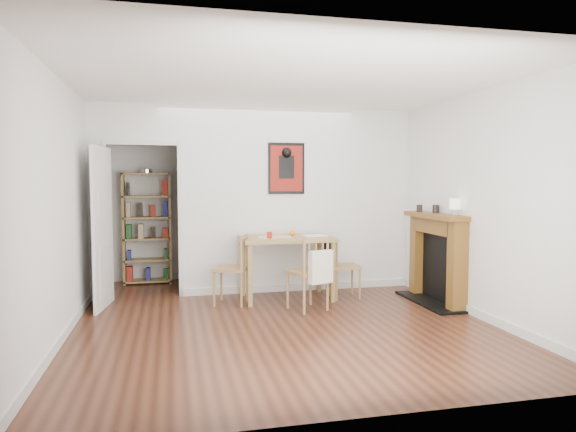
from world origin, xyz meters
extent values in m
plane|color=#50291A|center=(0.00, 0.00, 0.00)|extent=(5.20, 5.20, 0.00)
plane|color=silver|center=(0.00, 2.60, 1.30)|extent=(4.50, 0.00, 4.50)
plane|color=silver|center=(0.00, -2.60, 1.30)|extent=(4.50, 0.00, 4.50)
plane|color=silver|center=(-2.25, 0.00, 1.30)|extent=(0.00, 5.20, 5.20)
plane|color=silver|center=(2.25, 0.00, 1.30)|extent=(0.00, 5.20, 5.20)
plane|color=white|center=(0.00, 0.00, 2.60)|extent=(5.20, 5.20, 0.00)
cube|color=silver|center=(0.57, 1.40, 1.30)|extent=(3.35, 0.10, 2.60)
cube|color=silver|center=(-2.12, 1.40, 1.30)|extent=(0.25, 0.10, 2.60)
cube|color=silver|center=(-1.55, 1.40, 2.33)|extent=(0.90, 0.10, 0.55)
cube|color=silver|center=(-2.03, 1.40, 1.02)|extent=(0.06, 0.14, 2.05)
cube|color=silver|center=(-1.07, 1.40, 1.02)|extent=(0.06, 0.14, 2.05)
cube|color=silver|center=(0.57, 1.34, 0.05)|extent=(3.35, 0.02, 0.10)
cube|color=silver|center=(-2.24, -0.60, 0.05)|extent=(0.02, 4.00, 0.10)
cube|color=silver|center=(2.24, -0.60, 0.05)|extent=(0.02, 4.00, 0.10)
cube|color=silver|center=(-2.02, 0.93, 1.00)|extent=(0.15, 0.80, 2.00)
cube|color=black|center=(0.40, 1.33, 1.75)|extent=(0.52, 0.02, 0.72)
cube|color=maroon|center=(0.40, 1.32, 1.75)|extent=(0.46, 0.00, 0.64)
cube|color=olive|center=(0.30, 0.89, 0.81)|extent=(1.22, 0.78, 0.04)
cube|color=olive|center=(-0.24, 0.57, 0.39)|extent=(0.06, 0.06, 0.79)
cube|color=olive|center=(0.85, 0.57, 0.39)|extent=(0.06, 0.06, 0.79)
cube|color=olive|center=(-0.24, 1.21, 0.39)|extent=(0.06, 0.06, 0.79)
cube|color=olive|center=(0.85, 1.21, 0.39)|extent=(0.06, 0.06, 0.79)
cube|color=black|center=(0.87, 0.80, 0.58)|extent=(0.10, 0.34, 0.43)
cube|color=beige|center=(0.51, 0.05, 0.56)|extent=(0.32, 0.21, 0.39)
cube|color=olive|center=(-1.90, 2.40, 0.86)|extent=(0.04, 0.29, 1.72)
cube|color=olive|center=(-1.21, 2.40, 0.86)|extent=(0.04, 0.29, 1.72)
cube|color=olive|center=(-1.55, 2.40, 0.04)|extent=(0.72, 0.29, 0.03)
cube|color=olive|center=(-1.55, 2.40, 0.69)|extent=(0.72, 0.29, 0.03)
cube|color=olive|center=(-1.55, 2.40, 1.68)|extent=(0.72, 0.29, 0.03)
cube|color=maroon|center=(-1.55, 2.40, 0.86)|extent=(0.63, 0.24, 0.24)
cube|color=brown|center=(2.15, -0.24, 0.55)|extent=(0.20, 0.16, 1.10)
cube|color=brown|center=(2.15, 0.74, 0.55)|extent=(0.20, 0.16, 1.10)
cube|color=brown|center=(2.12, 0.25, 1.13)|extent=(0.30, 1.21, 0.06)
cube|color=brown|center=(2.15, 0.25, 1.00)|extent=(0.20, 0.85, 0.20)
cube|color=black|center=(2.21, 0.25, 0.45)|extent=(0.08, 0.81, 0.88)
cube|color=black|center=(2.09, 0.25, 0.01)|extent=(0.45, 1.25, 0.03)
cylinder|color=maroon|center=(0.05, 0.77, 0.88)|extent=(0.07, 0.07, 0.09)
sphere|color=orange|center=(0.42, 1.04, 0.87)|extent=(0.08, 0.08, 0.08)
cube|color=beige|center=(0.15, 0.91, 0.83)|extent=(0.46, 0.35, 0.00)
cube|color=white|center=(0.70, 0.91, 0.84)|extent=(0.32, 0.25, 0.02)
cylinder|color=silver|center=(2.17, -0.13, 1.20)|extent=(0.07, 0.07, 0.08)
cylinder|color=beige|center=(2.17, -0.13, 1.30)|extent=(0.13, 0.13, 0.13)
cylinder|color=black|center=(2.17, 0.34, 1.21)|extent=(0.09, 0.09, 0.11)
cylinder|color=black|center=(2.07, 0.59, 1.21)|extent=(0.08, 0.08, 0.10)
camera|label=1|loc=(-1.18, -5.73, 1.59)|focal=32.00mm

